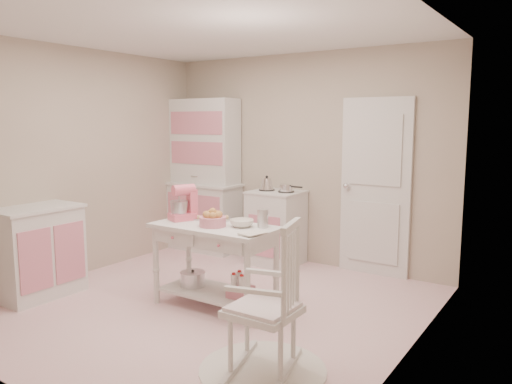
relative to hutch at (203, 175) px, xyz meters
The scene contains 14 objects.
room_shell 2.27m from the hutch, 49.47° to the right, with size 3.84×3.84×2.62m.
door 2.38m from the hutch, ahead, with size 0.82×0.05×2.04m, color silver.
hutch is the anchor object (origin of this frame).
stove 1.33m from the hutch, ahead, with size 0.62×0.57×0.92m, color silver.
base_cabinet 2.46m from the hutch, 95.05° to the right, with size 0.54×0.84×0.92m, color silver.
lace_rug 3.67m from the hutch, 43.84° to the right, with size 0.92×0.92×0.01m, color white.
rocking_chair 3.56m from the hutch, 43.84° to the right, with size 0.48×0.72×1.10m, color silver.
work_table 2.30m from the hutch, 47.92° to the right, with size 1.20×0.60×0.80m, color silver.
stand_mixer 1.94m from the hutch, 56.77° to the right, with size 0.20×0.28×0.34m, color #E76179.
cookie_tray 1.99m from the hutch, 47.65° to the right, with size 0.34×0.24×0.02m, color silver.
bread_basket 2.27m from the hutch, 48.39° to the right, with size 0.25×0.25×0.09m, color #D2788C.
mixing_bowl 2.35m from the hutch, 41.87° to the right, with size 0.22×0.22×0.07m, color silver.
metal_pitcher 2.43m from the hutch, 37.62° to the right, with size 0.10×0.10×0.17m, color silver.
recipe_book 2.62m from the hutch, 42.35° to the right, with size 0.16×0.22×0.02m, color silver.
Camera 1 is at (2.94, -3.61, 1.77)m, focal length 35.00 mm.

